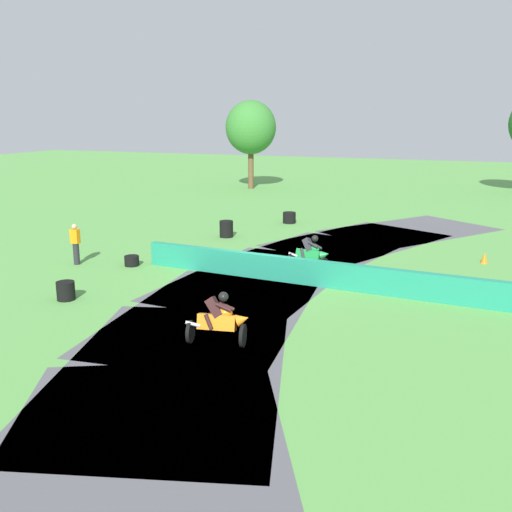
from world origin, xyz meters
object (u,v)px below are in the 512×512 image
Objects in this scene: tire_stack_near at (289,218)px; tire_stack_mid_b at (132,261)px; motorcycle_lead_green at (311,254)px; track_marshal at (76,244)px; motorcycle_chase_orange at (220,320)px; tire_stack_far at (66,291)px; traffic_cone at (484,258)px; tire_stack_mid_a at (226,229)px.

tire_stack_mid_b is (-2.87, -10.99, -0.10)m from tire_stack_near.
motorcycle_lead_green is 1.06× the size of track_marshal.
motorcycle_chase_orange is (-0.12, -7.90, 0.01)m from motorcycle_lead_green.
tire_stack_mid_b is 0.35× the size of track_marshal.
tire_stack_far reaches higher than traffic_cone.
traffic_cone is at bearing -3.88° from tire_stack_mid_a.
tire_stack_mid_a is 1.40× the size of tire_stack_mid_b.
tire_stack_far is at bearing -94.00° from tire_stack_mid_a.
motorcycle_lead_green is at bearing 45.76° from tire_stack_far.
tire_stack_near is 0.43× the size of track_marshal.
tire_stack_far is 0.37× the size of track_marshal.
traffic_cone is (6.19, 3.54, -0.41)m from motorcycle_lead_green.
tire_stack_near is 1.24× the size of tire_stack_mid_b.
tire_stack_mid_a is at bearing 141.79° from motorcycle_lead_green.
motorcycle_lead_green is 7.02m from tire_stack_mid_a.
traffic_cone is (15.06, 6.16, -0.60)m from track_marshal.
tire_stack_near is 1.17× the size of tire_stack_far.
tire_stack_near is at bearing 70.24° from tire_stack_mid_a.
tire_stack_mid_b is at bearing -156.75° from traffic_cone.
track_marshal reaches higher than traffic_cone.
tire_stack_far is (-0.75, -10.77, -0.10)m from tire_stack_mid_a.
tire_stack_mid_b is at bearing -163.40° from motorcycle_lead_green.
tire_stack_far is 4.65m from track_marshal.
tire_stack_mid_a is (-5.39, 12.24, -0.25)m from motorcycle_chase_orange.
motorcycle_lead_green is 8.98m from tire_stack_far.
motorcycle_lead_green reaches higher than tire_stack_mid_a.
track_marshal reaches higher than tire_stack_far.
motorcycle_chase_orange is 13.38m from tire_stack_mid_a.
motorcycle_chase_orange reaches higher than tire_stack_far.
track_marshal reaches higher than tire_stack_near.
motorcycle_chase_orange is at bearing -41.81° from tire_stack_mid_b.
motorcycle_chase_orange is 3.80× the size of traffic_cone.
tire_stack_far is (-2.42, -15.42, 0.00)m from tire_stack_near.
tire_stack_mid_a is 7.73m from track_marshal.
tire_stack_far is at bearing 166.56° from motorcycle_chase_orange.
motorcycle_lead_green is at bearing 89.15° from motorcycle_chase_orange.
traffic_cone is at bearing 23.25° from tire_stack_mid_b.
traffic_cone is at bearing 29.78° from motorcycle_lead_green.
tire_stack_mid_a is (-1.67, -4.65, 0.10)m from tire_stack_near.
motorcycle_lead_green is at bearing 16.60° from tire_stack_mid_b.
tire_stack_far is at bearing -141.31° from traffic_cone.
motorcycle_chase_orange is at bearing -118.86° from traffic_cone.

